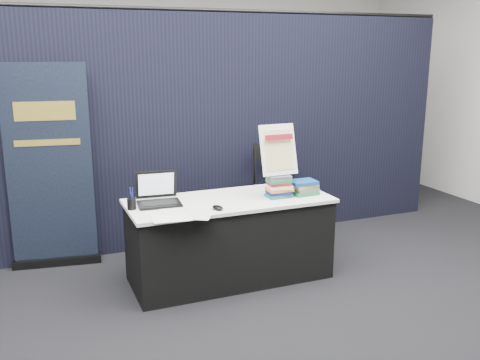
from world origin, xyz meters
The scene contains 15 objects.
floor centered at (0.00, 0.00, 0.00)m, with size 8.00×8.00×0.00m, color black.
wall_back centered at (0.00, 4.00, 1.75)m, with size 8.00×0.02×3.50m, color #B9B6AF.
drape_partition centered at (0.00, 1.60, 1.20)m, with size 6.00×0.08×2.40m, color black.
display_table centered at (0.00, 0.55, 0.38)m, with size 1.80×0.75×0.75m.
laptop centered at (-0.62, 0.65, 0.81)m, with size 0.38×0.32×0.27m.
mouse centered at (-0.20, 0.29, 0.77)m, with size 0.07×0.11×0.04m, color black.
brochure_left centered at (-0.62, 0.22, 0.75)m, with size 0.30×0.21×0.00m, color white.
brochure_mid centered at (-0.44, 0.22, 0.75)m, with size 0.30×0.21×0.00m, color silver.
brochure_right centered at (-0.48, 0.40, 0.75)m, with size 0.34×0.24×0.00m, color silver.
pen_cup centered at (-0.86, 0.57, 0.80)m, with size 0.07×0.07×0.09m, color black.
book_stack_tall centered at (0.44, 0.45, 0.85)m, with size 0.22×0.17×0.20m.
book_stack_short centered at (0.69, 0.45, 0.81)m, with size 0.23×0.18×0.13m.
info_sign centered at (0.44, 0.48, 1.17)m, with size 0.34×0.16×0.46m.
pullup_banner centered at (-1.44, 1.47, 0.86)m, with size 0.82×0.22×1.93m.
stacking_chair centered at (0.82, 1.16, 0.59)m, with size 0.61×0.62×1.07m.
Camera 1 is at (-1.63, -3.69, 2.05)m, focal length 40.00 mm.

